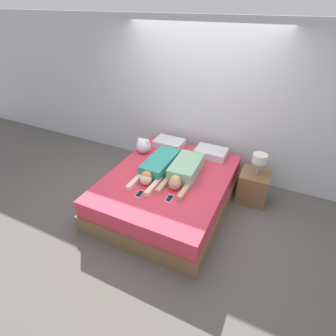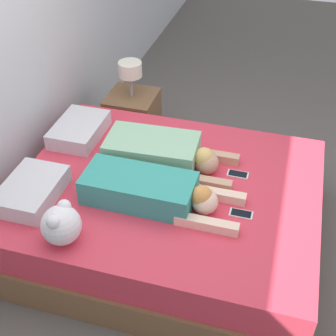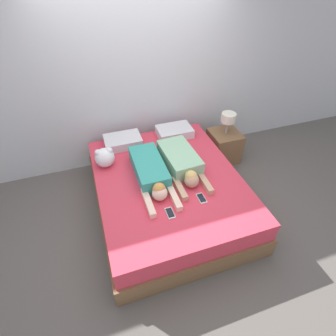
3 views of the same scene
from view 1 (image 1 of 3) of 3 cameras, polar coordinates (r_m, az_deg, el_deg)
ground_plane at (r=4.28m, az=-0.00°, el=-7.64°), size 12.00×12.00×0.00m
wall_back at (r=4.65m, az=6.93°, el=14.15°), size 12.00×0.06×2.60m
bed at (r=4.12m, az=-0.00°, el=-4.89°), size 1.81×2.21×0.53m
pillow_head_left at (r=4.74m, az=0.27°, el=5.42°), size 0.52×0.36×0.13m
pillow_head_right at (r=4.50m, az=9.36°, el=3.33°), size 0.52×0.36×0.13m
person_left at (r=4.02m, az=-2.27°, el=0.38°), size 0.37×1.10×0.20m
person_right at (r=3.91m, az=3.54°, el=-0.56°), size 0.41×0.98×0.22m
cell_phone_left at (r=3.63m, az=-6.17°, el=-5.62°), size 0.08×0.16×0.01m
cell_phone_right at (r=3.53m, az=0.34°, el=-6.64°), size 0.08×0.16×0.01m
plush_toy at (r=4.53m, az=-5.32°, el=4.92°), size 0.25×0.25×0.26m
nightstand at (r=4.41m, az=18.19°, el=-3.49°), size 0.45×0.45×0.84m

